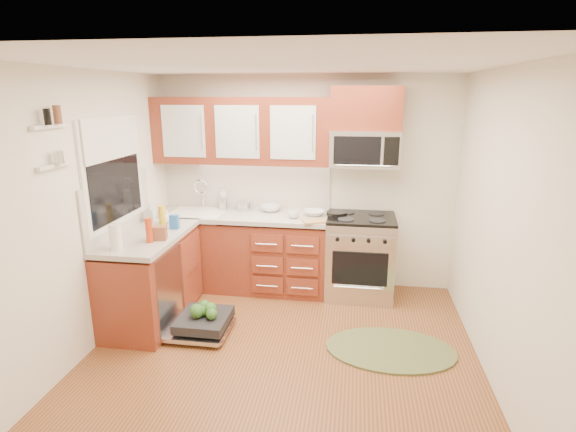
% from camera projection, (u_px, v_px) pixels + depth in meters
% --- Properties ---
extents(floor, '(3.50, 3.50, 0.00)m').
position_uv_depth(floor, '(281.00, 357.00, 4.04)').
color(floor, brown).
rests_on(floor, ground).
extents(ceiling, '(3.50, 3.50, 0.00)m').
position_uv_depth(ceiling, '(280.00, 65.00, 3.38)').
color(ceiling, white).
rests_on(ceiling, ground).
extents(wall_back, '(3.50, 0.04, 2.50)m').
position_uv_depth(wall_back, '(305.00, 183.00, 5.37)').
color(wall_back, silver).
rests_on(wall_back, ground).
extents(wall_front, '(3.50, 0.04, 2.50)m').
position_uv_depth(wall_front, '(216.00, 331.00, 2.04)').
color(wall_front, silver).
rests_on(wall_front, ground).
extents(wall_left, '(0.04, 3.50, 2.50)m').
position_uv_depth(wall_left, '(86.00, 215.00, 3.96)').
color(wall_left, silver).
rests_on(wall_left, ground).
extents(wall_right, '(0.04, 3.50, 2.50)m').
position_uv_depth(wall_right, '(505.00, 234.00, 3.45)').
color(wall_right, silver).
rests_on(wall_right, ground).
extents(base_cabinet_back, '(2.05, 0.60, 0.85)m').
position_uv_depth(base_cabinet_back, '(242.00, 253.00, 5.41)').
color(base_cabinet_back, maroon).
rests_on(base_cabinet_back, ground).
extents(base_cabinet_left, '(0.60, 1.25, 0.85)m').
position_uv_depth(base_cabinet_left, '(151.00, 280.00, 4.64)').
color(base_cabinet_left, maroon).
rests_on(base_cabinet_left, ground).
extents(countertop_back, '(2.07, 0.64, 0.05)m').
position_uv_depth(countertop_back, '(241.00, 216.00, 5.28)').
color(countertop_back, '#B6AFA7').
rests_on(countertop_back, base_cabinet_back).
extents(countertop_left, '(0.64, 1.27, 0.05)m').
position_uv_depth(countertop_left, '(149.00, 237.00, 4.51)').
color(countertop_left, '#B6AFA7').
rests_on(countertop_left, base_cabinet_left).
extents(backsplash_back, '(2.05, 0.02, 0.57)m').
position_uv_depth(backsplash_back, '(246.00, 185.00, 5.48)').
color(backsplash_back, beige).
rests_on(backsplash_back, ground).
extents(backsplash_left, '(0.02, 1.25, 0.57)m').
position_uv_depth(backsplash_left, '(118.00, 206.00, 4.47)').
color(backsplash_left, beige).
rests_on(backsplash_left, ground).
extents(upper_cabinets, '(2.05, 0.35, 0.75)m').
position_uv_depth(upper_cabinets, '(241.00, 131.00, 5.15)').
color(upper_cabinets, maroon).
rests_on(upper_cabinets, ground).
extents(cabinet_over_mw, '(0.76, 0.35, 0.47)m').
position_uv_depth(cabinet_over_mw, '(366.00, 108.00, 4.87)').
color(cabinet_over_mw, maroon).
rests_on(cabinet_over_mw, ground).
extents(range, '(0.76, 0.64, 0.95)m').
position_uv_depth(range, '(360.00, 256.00, 5.18)').
color(range, silver).
rests_on(range, ground).
extents(microwave, '(0.76, 0.38, 0.40)m').
position_uv_depth(microwave, '(364.00, 149.00, 4.97)').
color(microwave, silver).
rests_on(microwave, ground).
extents(sink, '(0.62, 0.50, 0.26)m').
position_uv_depth(sink, '(198.00, 222.00, 5.36)').
color(sink, white).
rests_on(sink, ground).
extents(dishwasher, '(0.70, 0.60, 0.20)m').
position_uv_depth(dishwasher, '(200.00, 323.00, 4.42)').
color(dishwasher, silver).
rests_on(dishwasher, ground).
extents(window, '(0.03, 1.05, 1.05)m').
position_uv_depth(window, '(113.00, 172.00, 4.36)').
color(window, white).
rests_on(window, ground).
extents(window_blind, '(0.02, 0.96, 0.40)m').
position_uv_depth(window_blind, '(112.00, 138.00, 4.27)').
color(window_blind, white).
rests_on(window_blind, ground).
extents(shelf_upper, '(0.04, 0.40, 0.03)m').
position_uv_depth(shelf_upper, '(50.00, 126.00, 3.41)').
color(shelf_upper, white).
rests_on(shelf_upper, ground).
extents(shelf_lower, '(0.04, 0.40, 0.03)m').
position_uv_depth(shelf_lower, '(55.00, 165.00, 3.49)').
color(shelf_lower, white).
rests_on(shelf_lower, ground).
extents(rug, '(1.40, 1.19, 0.02)m').
position_uv_depth(rug, '(390.00, 349.00, 4.14)').
color(rug, '#656A3C').
rests_on(rug, ground).
extents(skillet, '(0.30, 0.30, 0.04)m').
position_uv_depth(skillet, '(337.00, 214.00, 5.09)').
color(skillet, black).
rests_on(skillet, range).
extents(stock_pot, '(0.21, 0.21, 0.10)m').
position_uv_depth(stock_pot, '(244.00, 206.00, 5.41)').
color(stock_pot, silver).
rests_on(stock_pot, countertop_back).
extents(cutting_board, '(0.33, 0.27, 0.02)m').
position_uv_depth(cutting_board, '(316.00, 221.00, 4.93)').
color(cutting_board, '#AA794D').
rests_on(cutting_board, countertop_back).
extents(canister, '(0.12, 0.12, 0.16)m').
position_uv_depth(canister, '(223.00, 204.00, 5.41)').
color(canister, silver).
rests_on(canister, countertop_back).
extents(paper_towel_roll, '(0.14, 0.14, 0.24)m').
position_uv_depth(paper_towel_roll, '(116.00, 237.00, 4.03)').
color(paper_towel_roll, white).
rests_on(paper_towel_roll, countertop_left).
extents(mustard_bottle, '(0.09, 0.09, 0.22)m').
position_uv_depth(mustard_bottle, '(162.00, 216.00, 4.75)').
color(mustard_bottle, gold).
rests_on(mustard_bottle, countertop_left).
extents(red_bottle, '(0.08, 0.08, 0.24)m').
position_uv_depth(red_bottle, '(149.00, 230.00, 4.23)').
color(red_bottle, red).
rests_on(red_bottle, countertop_left).
extents(wooden_box, '(0.15, 0.12, 0.13)m').
position_uv_depth(wooden_box, '(160.00, 233.00, 4.32)').
color(wooden_box, brown).
rests_on(wooden_box, countertop_left).
extents(blue_carton, '(0.09, 0.06, 0.15)m').
position_uv_depth(blue_carton, '(174.00, 222.00, 4.67)').
color(blue_carton, '#2662B3').
rests_on(blue_carton, countertop_left).
extents(bowl_a, '(0.26, 0.26, 0.06)m').
position_uv_depth(bowl_a, '(314.00, 213.00, 5.20)').
color(bowl_a, '#999999').
rests_on(bowl_a, countertop_back).
extents(bowl_b, '(0.24, 0.24, 0.07)m').
position_uv_depth(bowl_b, '(271.00, 208.00, 5.37)').
color(bowl_b, '#999999').
rests_on(bowl_b, countertop_back).
extents(cup, '(0.15, 0.15, 0.10)m').
position_uv_depth(cup, '(294.00, 214.00, 5.06)').
color(cup, '#999999').
rests_on(cup, countertop_back).
extents(soap_bottle_a, '(0.13, 0.13, 0.28)m').
position_uv_depth(soap_bottle_a, '(223.00, 197.00, 5.50)').
color(soap_bottle_a, '#999999').
rests_on(soap_bottle_a, countertop_back).
extents(soap_bottle_b, '(0.10, 0.10, 0.21)m').
position_uv_depth(soap_bottle_b, '(150.00, 212.00, 4.92)').
color(soap_bottle_b, '#999999').
rests_on(soap_bottle_b, countertop_left).
extents(soap_bottle_c, '(0.15, 0.15, 0.15)m').
position_uv_depth(soap_bottle_c, '(166.00, 217.00, 4.86)').
color(soap_bottle_c, '#999999').
rests_on(soap_bottle_c, countertop_left).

